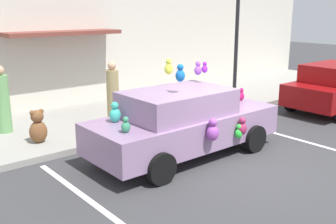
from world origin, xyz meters
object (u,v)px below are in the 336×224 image
object	(u,v)px
plush_covered_car	(183,122)
pedestrian_near_shopfront	(2,102)
teddy_bear_on_sidewalk	(38,127)
street_lamp_post	(237,27)
pedestrian_by_lamp	(113,98)

from	to	relation	value
plush_covered_car	pedestrian_near_shopfront	world-z (taller)	plush_covered_car
teddy_bear_on_sidewalk	plush_covered_car	bearing A→B (deg)	-47.48
teddy_bear_on_sidewalk	street_lamp_post	xyz separation A→B (m)	(6.55, -0.41, 2.16)
teddy_bear_on_sidewalk	pedestrian_near_shopfront	distance (m)	1.49
street_lamp_post	pedestrian_near_shopfront	world-z (taller)	street_lamp_post
pedestrian_by_lamp	pedestrian_near_shopfront	bearing A→B (deg)	147.50
plush_covered_car	teddy_bear_on_sidewalk	xyz separation A→B (m)	(-2.35, 2.56, -0.27)
pedestrian_near_shopfront	pedestrian_by_lamp	xyz separation A→B (m)	(2.37, -1.51, 0.03)
street_lamp_post	pedestrian_near_shopfront	bearing A→B (deg)	165.41
plush_covered_car	teddy_bear_on_sidewalk	distance (m)	3.49
street_lamp_post	pedestrian_near_shopfront	distance (m)	7.33
teddy_bear_on_sidewalk	pedestrian_near_shopfront	size ratio (longest dim) A/B	0.47
street_lamp_post	pedestrian_by_lamp	distance (m)	4.84
plush_covered_car	street_lamp_post	size ratio (longest dim) A/B	1.08
pedestrian_near_shopfront	pedestrian_by_lamp	size ratio (longest dim) A/B	0.97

